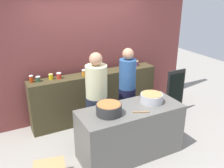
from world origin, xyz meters
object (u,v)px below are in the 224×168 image
at_px(preserve_jar_1, 38,79).
at_px(preserve_jar_2, 51,77).
at_px(preserve_jar_0, 31,79).
at_px(preserve_jar_5, 95,70).
at_px(preserve_jar_7, 126,65).
at_px(cook_in_cap, 127,95).
at_px(preserve_jar_8, 137,63).
at_px(cooking_pot_left, 109,109).
at_px(preserve_jar_3, 59,76).
at_px(chalkboard_sign, 175,92).
at_px(preserve_jar_4, 84,73).
at_px(cook_with_tongs, 97,104).
at_px(cooking_pot_center, 151,98).
at_px(preserve_jar_6, 122,67).
at_px(wooden_spoon, 141,112).

height_order(preserve_jar_1, preserve_jar_2, preserve_jar_2).
bearing_deg(preserve_jar_0, preserve_jar_5, -2.63).
distance_m(preserve_jar_7, cook_in_cap, 0.88).
xyz_separation_m(preserve_jar_0, preserve_jar_8, (2.26, -0.02, -0.01)).
height_order(preserve_jar_7, cooking_pot_left, preserve_jar_7).
height_order(preserve_jar_3, chalkboard_sign, preserve_jar_3).
distance_m(preserve_jar_0, preserve_jar_4, 0.99).
bearing_deg(preserve_jar_8, cook_in_cap, -132.08).
relative_size(preserve_jar_5, preserve_jar_7, 0.86).
bearing_deg(cook_with_tongs, preserve_jar_7, 37.76).
height_order(preserve_jar_3, cook_with_tongs, cook_with_tongs).
bearing_deg(preserve_jar_4, preserve_jar_5, 12.49).
bearing_deg(cooking_pot_center, preserve_jar_3, 129.63).
xyz_separation_m(preserve_jar_4, cook_with_tongs, (-0.08, -0.78, -0.33)).
bearing_deg(preserve_jar_4, preserve_jar_6, -1.03).
bearing_deg(chalkboard_sign, preserve_jar_1, 166.31).
bearing_deg(preserve_jar_5, chalkboard_sign, -21.40).
bearing_deg(preserve_jar_8, cooking_pot_left, -134.21).
bearing_deg(cook_with_tongs, preserve_jar_6, 39.66).
relative_size(preserve_jar_2, preserve_jar_5, 0.94).
relative_size(preserve_jar_7, cook_with_tongs, 0.08).
distance_m(preserve_jar_1, chalkboard_sign, 2.87).
xyz_separation_m(preserve_jar_5, cook_with_tongs, (-0.35, -0.84, -0.32)).
relative_size(preserve_jar_5, cooking_pot_left, 0.28).
xyz_separation_m(preserve_jar_1, cook_in_cap, (1.46, -0.76, -0.31)).
bearing_deg(cooking_pot_center, preserve_jar_5, 106.51).
distance_m(preserve_jar_0, cook_in_cap, 1.79).
bearing_deg(preserve_jar_4, preserve_jar_1, 173.71).
xyz_separation_m(preserve_jar_1, preserve_jar_7, (1.85, -0.05, 0.01)).
bearing_deg(cook_in_cap, preserve_jar_5, 114.35).
distance_m(preserve_jar_6, chalkboard_sign, 1.29).
relative_size(cooking_pot_center, cook_with_tongs, 0.22).
height_order(preserve_jar_2, preserve_jar_4, preserve_jar_4).
bearing_deg(preserve_jar_3, preserve_jar_2, 165.42).
bearing_deg(preserve_jar_4, preserve_jar_0, 173.35).
distance_m(preserve_jar_4, cooking_pot_left, 1.38).
xyz_separation_m(cooking_pot_center, wooden_spoon, (-0.35, -0.22, -0.07)).
xyz_separation_m(wooden_spoon, cook_with_tongs, (-0.40, 0.76, -0.11)).
height_order(preserve_jar_8, cooking_pot_center, preserve_jar_8).
bearing_deg(wooden_spoon, preserve_jar_4, 101.61).
distance_m(preserve_jar_8, cook_in_cap, 1.07).
distance_m(preserve_jar_3, cooking_pot_center, 1.81).
bearing_deg(preserve_jar_5, preserve_jar_2, 176.76).
xyz_separation_m(preserve_jar_3, preserve_jar_6, (1.33, -0.09, -0.00)).
bearing_deg(preserve_jar_3, preserve_jar_1, 176.18).
bearing_deg(cook_with_tongs, preserve_jar_4, 83.86).
xyz_separation_m(preserve_jar_0, chalkboard_sign, (2.85, -0.68, -0.57)).
xyz_separation_m(preserve_jar_2, wooden_spoon, (0.95, -1.65, -0.20)).
bearing_deg(preserve_jar_0, cook_in_cap, -26.42).
xyz_separation_m(preserve_jar_5, preserve_jar_6, (0.58, -0.07, -0.00)).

